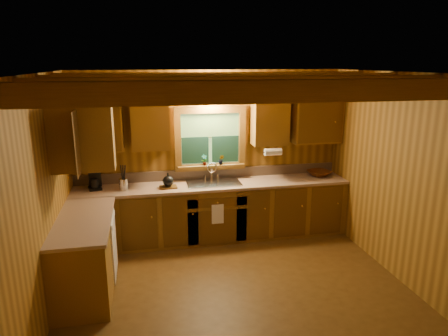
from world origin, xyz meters
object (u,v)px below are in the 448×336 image
cutting_board (168,187)px  wicker_basket (319,173)px  sink (214,186)px  coffee_maker (94,178)px

cutting_board → wicker_basket: (2.47, 0.15, 0.03)m
sink → cutting_board: 0.71m
coffee_maker → cutting_board: (1.06, -0.18, -0.14)m
coffee_maker → wicker_basket: 3.53m
sink → wicker_basket: size_ratio=2.28×
coffee_maker → sink: bearing=-15.4°
sink → cutting_board: size_ratio=3.30×
cutting_board → wicker_basket: size_ratio=0.69×
cutting_board → wicker_basket: 2.47m
wicker_basket → cutting_board: bearing=-176.5°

